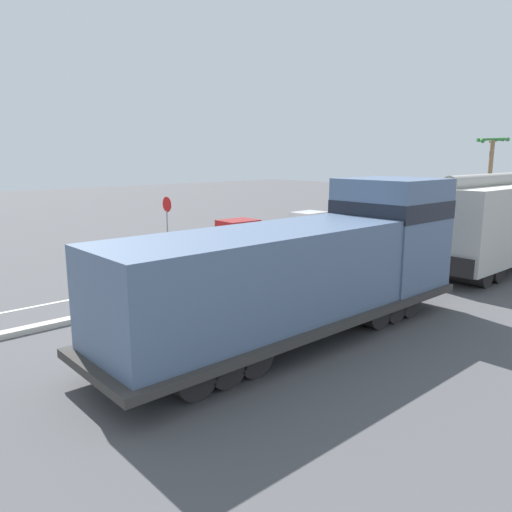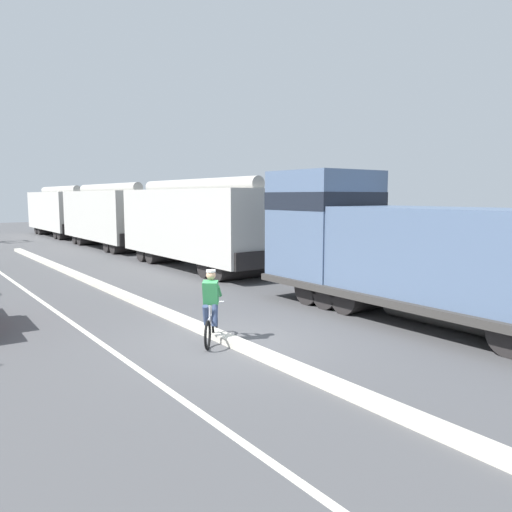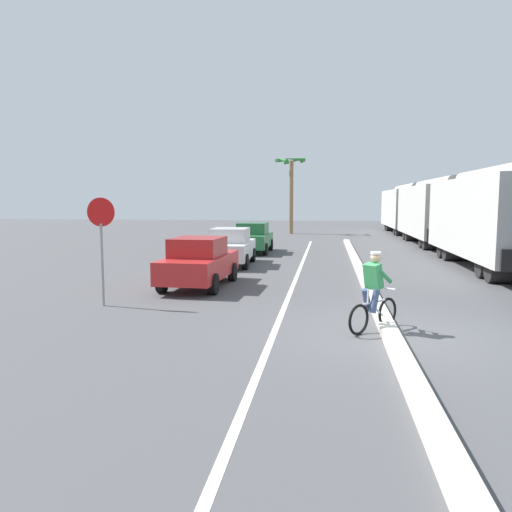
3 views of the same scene
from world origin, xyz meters
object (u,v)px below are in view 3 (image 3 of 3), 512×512
at_px(stop_sign, 101,230).
at_px(parked_car_green, 253,238).
at_px(parked_car_red, 199,262).
at_px(cyclist, 374,294).
at_px(hopper_car_trailing, 405,209).
at_px(parked_car_white, 231,247).
at_px(hopper_car_middle, 433,212).
at_px(palm_tree_near, 291,177).
at_px(hopper_car_lead, 492,218).

bearing_deg(stop_sign, parked_car_green, 82.11).
bearing_deg(parked_car_red, cyclist, -43.83).
bearing_deg(hopper_car_trailing, parked_car_white, -114.59).
distance_m(hopper_car_middle, palm_tree_near, 13.74).
height_order(parked_car_white, cyclist, cyclist).
bearing_deg(cyclist, hopper_car_trailing, 80.55).
xyz_separation_m(hopper_car_middle, cyclist, (-5.66, -22.37, -1.26)).
distance_m(cyclist, stop_sign, 7.20).
relative_size(parked_car_white, parked_car_green, 1.01).
height_order(hopper_car_middle, hopper_car_trailing, same).
height_order(hopper_car_trailing, stop_sign, hopper_car_trailing).
xyz_separation_m(hopper_car_middle, palm_tree_near, (-9.72, 9.34, 2.67)).
distance_m(hopper_car_trailing, cyclist, 34.46).
bearing_deg(parked_car_red, parked_car_white, 90.26).
distance_m(hopper_car_trailing, parked_car_white, 25.97).
bearing_deg(parked_car_green, parked_car_white, -92.02).
bearing_deg(palm_tree_near, stop_sign, -95.39).
bearing_deg(parked_car_green, hopper_car_lead, -25.17).
relative_size(hopper_car_lead, hopper_car_trailing, 1.00).
bearing_deg(hopper_car_middle, parked_car_red, -121.65).
height_order(hopper_car_lead, hopper_car_trailing, same).
height_order(parked_car_red, stop_sign, stop_sign).
distance_m(parked_car_white, stop_sign, 8.99).
distance_m(hopper_car_lead, palm_tree_near, 23.24).
xyz_separation_m(hopper_car_middle, hopper_car_trailing, (0.00, 11.60, 0.00)).
xyz_separation_m(hopper_car_trailing, cyclist, (-5.66, -33.97, -1.26)).
bearing_deg(stop_sign, parked_car_red, 61.20).
bearing_deg(cyclist, hopper_car_middle, 75.81).
xyz_separation_m(hopper_car_trailing, parked_car_red, (-10.77, -29.06, -1.26)).
bearing_deg(stop_sign, palm_tree_near, 84.61).
xyz_separation_m(hopper_car_lead, cyclist, (-5.66, -10.77, -1.26)).
bearing_deg(palm_tree_near, parked_car_green, -93.17).
height_order(hopper_car_lead, hopper_car_middle, same).
bearing_deg(hopper_car_middle, cyclist, -104.19).
height_order(hopper_car_lead, parked_car_white, hopper_car_lead).
distance_m(hopper_car_lead, parked_car_white, 10.87).
height_order(parked_car_green, cyclist, cyclist).
bearing_deg(cyclist, parked_car_green, 107.43).
height_order(hopper_car_lead, palm_tree_near, palm_tree_near).
distance_m(hopper_car_middle, parked_car_white, 16.18).
distance_m(hopper_car_middle, parked_car_green, 12.56).
bearing_deg(hopper_car_lead, parked_car_white, -177.97).
bearing_deg(hopper_car_middle, parked_car_green, -148.03).
height_order(hopper_car_lead, parked_car_red, hopper_car_lead).
distance_m(hopper_car_lead, hopper_car_trailing, 23.20).
bearing_deg(hopper_car_trailing, hopper_car_middle, -90.00).
height_order(hopper_car_trailing, parked_car_white, hopper_car_trailing).
xyz_separation_m(hopper_car_lead, hopper_car_trailing, (0.00, 23.20, 0.00)).
distance_m(parked_car_white, palm_tree_near, 21.70).
distance_m(parked_car_white, cyclist, 11.59).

